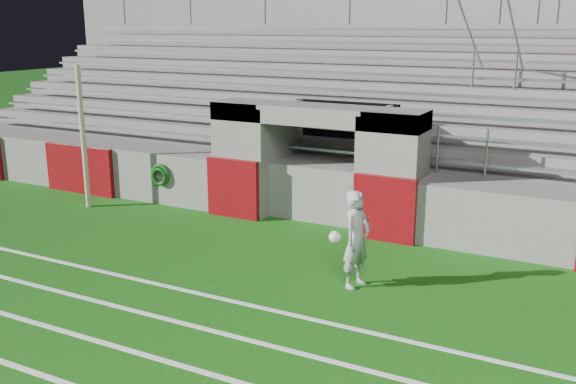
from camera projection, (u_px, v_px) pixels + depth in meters
The scene contains 5 objects.
ground at pixel (231, 273), 11.38m from camera, with size 90.00×90.00×0.00m, color #124A0C.
field_post at pixel (83, 137), 15.11m from camera, with size 0.12×0.12×3.39m, color tan.
stadium_structure at pixel (384, 128), 17.84m from camera, with size 26.00×8.48×5.42m.
goalkeeper_with_ball at pixel (356, 239), 10.64m from camera, with size 0.68×0.67×1.66m.
hose_coil at pixel (160, 175), 15.43m from camera, with size 0.54×0.14×0.54m.
Camera 1 is at (5.80, -8.98, 4.30)m, focal length 40.00 mm.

